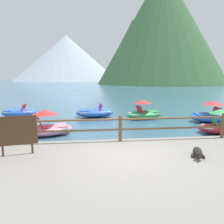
% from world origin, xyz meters
% --- Properties ---
extents(ground_plane, '(200.00, 200.00, 0.00)m').
position_xyz_m(ground_plane, '(0.00, 40.00, 0.00)').
color(ground_plane, '#38607A').
extents(promenade_dock, '(28.00, 8.00, 0.40)m').
position_xyz_m(promenade_dock, '(0.00, -2.20, 0.20)').
color(promenade_dock, gray).
rests_on(promenade_dock, ground).
extents(dock_railing, '(23.92, 0.12, 0.95)m').
position_xyz_m(dock_railing, '(0.00, 1.55, 0.98)').
color(dock_railing, brown).
rests_on(dock_railing, promenade_dock).
extents(sign_board, '(1.16, 0.27, 1.19)m').
position_xyz_m(sign_board, '(-3.28, 0.49, 1.13)').
color(sign_board, beige).
rests_on(sign_board, promenade_dock).
extents(dog_resting, '(0.52, 1.02, 0.26)m').
position_xyz_m(dog_resting, '(2.04, -0.26, 0.52)').
color(dog_resting, black).
rests_on(dog_resting, promenade_dock).
extents(pedal_boat_1, '(2.40, 1.74, 1.21)m').
position_xyz_m(pedal_boat_1, '(5.19, 3.45, 0.39)').
color(pedal_boat_1, red).
rests_on(pedal_boat_1, ground).
extents(pedal_boat_2, '(2.64, 1.53, 0.89)m').
position_xyz_m(pedal_boat_2, '(-0.71, 8.49, 0.30)').
color(pedal_boat_2, blue).
rests_on(pedal_boat_2, ground).
extents(pedal_boat_3, '(2.49, 1.58, 1.28)m').
position_xyz_m(pedal_boat_3, '(6.17, 6.06, 0.43)').
color(pedal_boat_3, blue).
rests_on(pedal_boat_3, ground).
extents(pedal_boat_4, '(2.21, 1.20, 0.91)m').
position_xyz_m(pedal_boat_4, '(-5.76, 8.90, 0.31)').
color(pedal_boat_4, blue).
rests_on(pedal_boat_4, ground).
extents(pedal_boat_5, '(2.60, 1.59, 1.23)m').
position_xyz_m(pedal_boat_5, '(2.49, 7.56, 0.40)').
color(pedal_boat_5, green).
rests_on(pedal_boat_5, ground).
extents(pedal_boat_6, '(2.51, 1.82, 1.22)m').
position_xyz_m(pedal_boat_6, '(-3.02, 4.11, 0.40)').
color(pedal_boat_6, pink).
rests_on(pedal_boat_6, ground).
extents(cliff_headland, '(42.75, 42.75, 37.18)m').
position_xyz_m(cliff_headland, '(22.33, 68.33, 17.45)').
color(cliff_headland, '#386038').
rests_on(cliff_headland, ground).
extents(distant_peak, '(54.37, 54.37, 23.50)m').
position_xyz_m(distant_peak, '(-11.77, 113.51, 11.75)').
color(distant_peak, '#9EADBC').
rests_on(distant_peak, ground).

